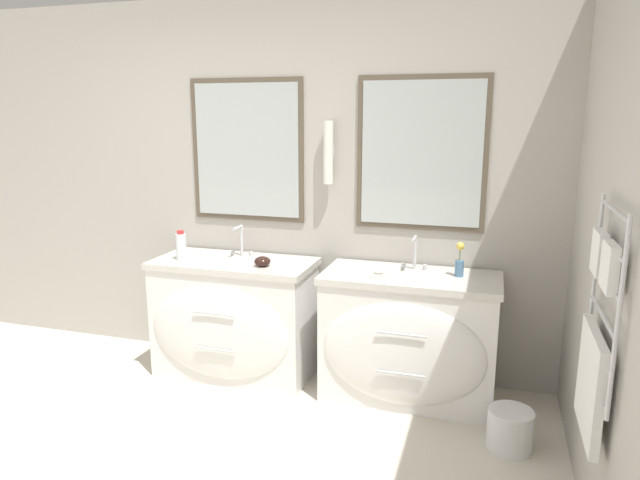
# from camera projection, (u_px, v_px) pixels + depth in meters

# --- Properties ---
(wall_back) EXTENTS (5.71, 0.15, 2.60)m
(wall_back) POSITION_uv_depth(u_px,v_px,m) (268.00, 186.00, 4.08)
(wall_back) COLOR #B2ADA3
(wall_back) RESTS_ON ground_plane
(wall_right) EXTENTS (0.13, 3.84, 2.60)m
(wall_right) POSITION_uv_depth(u_px,v_px,m) (613.00, 235.00, 2.49)
(wall_right) COLOR #B2ADA3
(wall_right) RESTS_ON ground_plane
(vanity_left) EXTENTS (1.11, 0.59, 0.82)m
(vanity_left) POSITION_uv_depth(u_px,v_px,m) (233.00, 317.00, 3.98)
(vanity_left) COLOR white
(vanity_left) RESTS_ON ground_plane
(vanity_right) EXTENTS (1.11, 0.59, 0.82)m
(vanity_right) POSITION_uv_depth(u_px,v_px,m) (408.00, 337.00, 3.63)
(vanity_right) COLOR white
(vanity_right) RESTS_ON ground_plane
(faucet_left) EXTENTS (0.17, 0.14, 0.22)m
(faucet_left) POSITION_uv_depth(u_px,v_px,m) (241.00, 241.00, 4.02)
(faucet_left) COLOR silver
(faucet_left) RESTS_ON vanity_left
(faucet_right) EXTENTS (0.17, 0.14, 0.22)m
(faucet_right) POSITION_uv_depth(u_px,v_px,m) (414.00, 253.00, 3.67)
(faucet_right) COLOR silver
(faucet_right) RESTS_ON vanity_right
(toiletry_bottle) EXTENTS (0.07, 0.07, 0.21)m
(toiletry_bottle) POSITION_uv_depth(u_px,v_px,m) (181.00, 246.00, 3.93)
(toiletry_bottle) COLOR silver
(toiletry_bottle) RESTS_ON vanity_left
(amenity_bowl) EXTENTS (0.11, 0.11, 0.07)m
(amenity_bowl) POSITION_uv_depth(u_px,v_px,m) (262.00, 261.00, 3.77)
(amenity_bowl) COLOR black
(amenity_bowl) RESTS_ON vanity_left
(flower_vase) EXTENTS (0.05, 0.05, 0.22)m
(flower_vase) POSITION_uv_depth(u_px,v_px,m) (460.00, 262.00, 3.52)
(flower_vase) COLOR teal
(flower_vase) RESTS_ON vanity_right
(soap_dish) EXTENTS (0.12, 0.08, 0.04)m
(soap_dish) POSITION_uv_depth(u_px,v_px,m) (379.00, 275.00, 3.52)
(soap_dish) COLOR white
(soap_dish) RESTS_ON vanity_right
(waste_bin) EXTENTS (0.25, 0.25, 0.23)m
(waste_bin) POSITION_uv_depth(u_px,v_px,m) (510.00, 429.00, 3.13)
(waste_bin) COLOR silver
(waste_bin) RESTS_ON ground_plane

